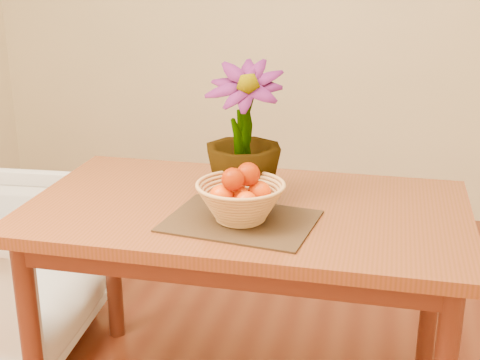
# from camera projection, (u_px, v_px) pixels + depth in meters

# --- Properties ---
(table) EXTENTS (1.40, 0.80, 0.75)m
(table) POSITION_uv_depth(u_px,v_px,m) (246.00, 231.00, 2.16)
(table) COLOR brown
(table) RESTS_ON floor
(placemat) EXTENTS (0.47, 0.38, 0.01)m
(placemat) POSITION_uv_depth(u_px,v_px,m) (241.00, 221.00, 2.00)
(placemat) COLOR #372314
(placemat) RESTS_ON table
(wicker_basket) EXTENTS (0.27, 0.27, 0.11)m
(wicker_basket) POSITION_uv_depth(u_px,v_px,m) (241.00, 203.00, 1.98)
(wicker_basket) COLOR tan
(wicker_basket) RESTS_ON placemat
(orange_pile) EXTENTS (0.17, 0.17, 0.13)m
(orange_pile) POSITION_uv_depth(u_px,v_px,m) (241.00, 186.00, 1.96)
(orange_pile) COLOR #E04303
(orange_pile) RESTS_ON wicker_basket
(potted_plant) EXTENTS (0.25, 0.25, 0.45)m
(potted_plant) POSITION_uv_depth(u_px,v_px,m) (243.00, 133.00, 2.11)
(potted_plant) COLOR #1B4413
(potted_plant) RESTS_ON table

